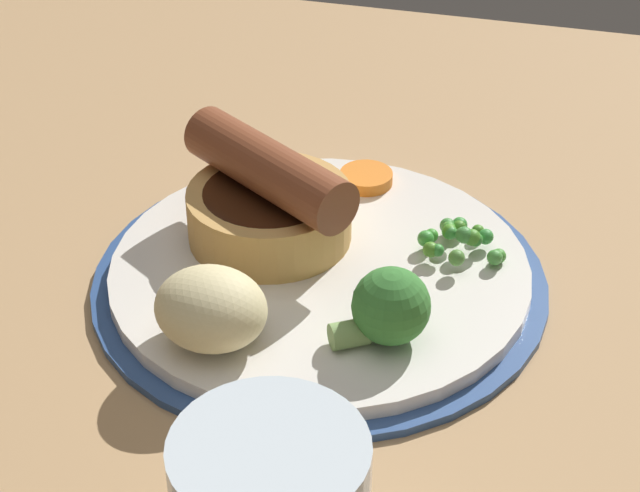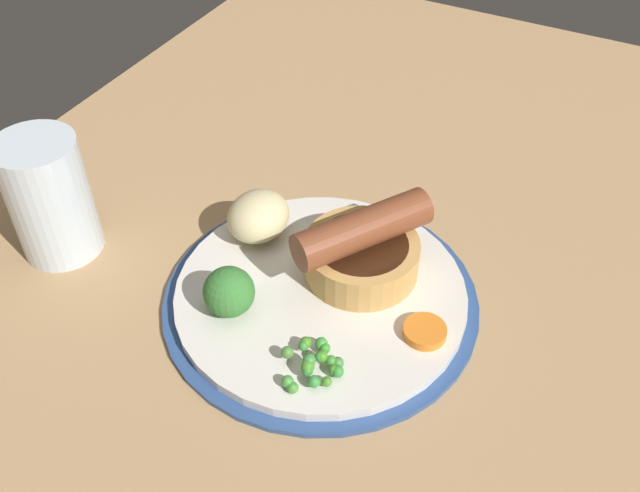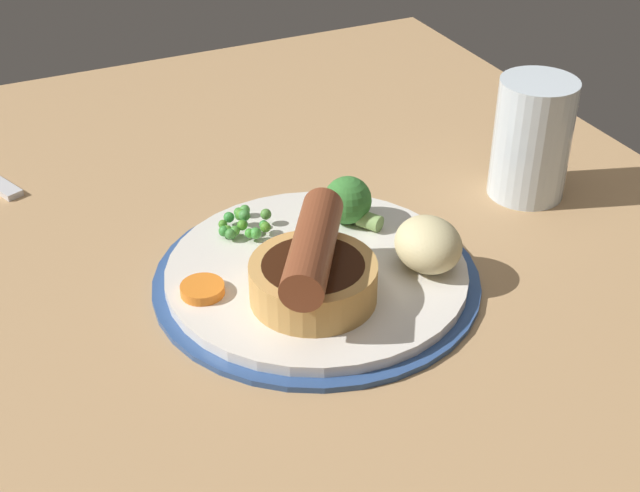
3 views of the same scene
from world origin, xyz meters
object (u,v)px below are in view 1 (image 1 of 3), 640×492
(pea_pile, at_px, (459,238))
(carrot_slice_1, at_px, (366,178))
(broccoli_floret_near, at_px, (389,308))
(sausage_pudding, at_px, (266,200))
(dinner_plate, at_px, (320,276))
(potato_chunk_0, at_px, (210,308))

(pea_pile, xyz_separation_m, carrot_slice_1, (-0.07, 0.06, -0.00))
(pea_pile, relative_size, broccoli_floret_near, 1.00)
(sausage_pudding, bearing_deg, broccoli_floret_near, 173.08)
(dinner_plate, distance_m, pea_pile, 0.08)
(dinner_plate, xyz_separation_m, pea_pile, (0.07, 0.03, 0.02))
(carrot_slice_1, bearing_deg, broccoli_floret_near, -72.71)
(sausage_pudding, relative_size, carrot_slice_1, 3.43)
(carrot_slice_1, bearing_deg, dinner_plate, -93.32)
(sausage_pudding, height_order, carrot_slice_1, sausage_pudding)
(sausage_pudding, bearing_deg, carrot_slice_1, -87.71)
(pea_pile, xyz_separation_m, broccoli_floret_near, (-0.02, -0.09, 0.01))
(broccoli_floret_near, bearing_deg, sausage_pudding, 108.91)
(dinner_plate, bearing_deg, broccoli_floret_near, -46.59)
(sausage_pudding, xyz_separation_m, broccoli_floret_near, (0.09, -0.07, -0.01))
(sausage_pudding, height_order, broccoli_floret_near, sausage_pudding)
(sausage_pudding, distance_m, potato_chunk_0, 0.10)
(potato_chunk_0, bearing_deg, pea_pile, 45.77)
(dinner_plate, xyz_separation_m, broccoli_floret_near, (0.05, -0.05, 0.03))
(pea_pile, distance_m, potato_chunk_0, 0.16)
(sausage_pudding, relative_size, broccoli_floret_near, 2.25)
(pea_pile, bearing_deg, broccoli_floret_near, -104.77)
(dinner_plate, bearing_deg, potato_chunk_0, -114.42)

